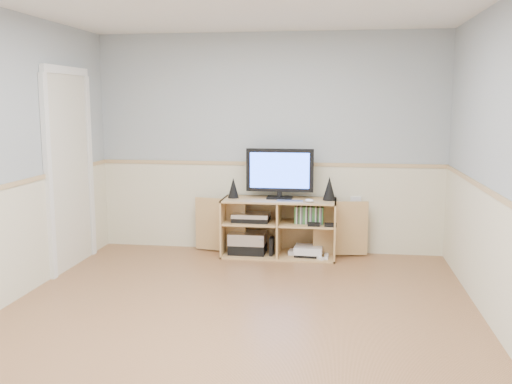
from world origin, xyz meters
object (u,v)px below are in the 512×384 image
media_cabinet (279,226)px  monitor (280,172)px  keyboard (290,201)px  game_consoles (308,251)px

media_cabinet → monitor: bearing=-90.0°
media_cabinet → keyboard: 0.40m
monitor → game_consoles: monitor is taller
keyboard → media_cabinet: bearing=122.0°
media_cabinet → monitor: (0.00, -0.01, 0.62)m
media_cabinet → keyboard: (0.13, -0.20, 0.32)m
monitor → keyboard: monitor is taller
keyboard → monitor: bearing=123.1°
keyboard → game_consoles: (0.20, 0.13, -0.59)m
keyboard → game_consoles: bearing=31.4°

